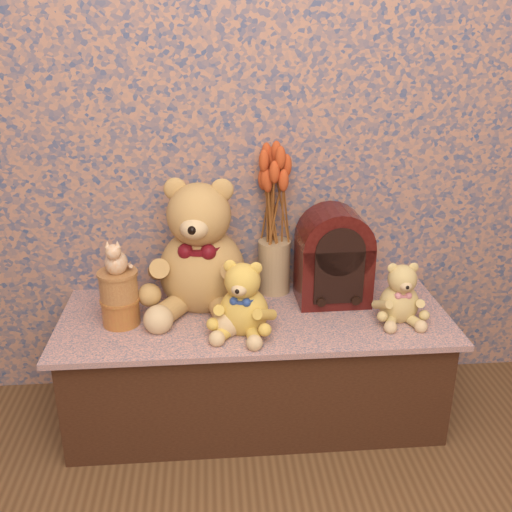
% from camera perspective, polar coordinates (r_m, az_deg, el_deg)
% --- Properties ---
extents(display_shelf, '(1.34, 0.53, 0.41)m').
position_cam_1_polar(display_shelf, '(2.12, -0.11, -10.73)').
color(display_shelf, '#364E6E').
rests_on(display_shelf, ground).
extents(teddy_large, '(0.47, 0.53, 0.50)m').
position_cam_1_polar(teddy_large, '(2.00, -5.44, 1.72)').
color(teddy_large, '#A57940').
rests_on(teddy_large, display_shelf).
extents(teddy_medium, '(0.28, 0.30, 0.27)m').
position_cam_1_polar(teddy_medium, '(1.86, -1.24, -3.71)').
color(teddy_medium, '#BC8C35').
rests_on(teddy_medium, display_shelf).
extents(teddy_small, '(0.18, 0.21, 0.22)m').
position_cam_1_polar(teddy_small, '(2.00, 14.03, -3.17)').
color(teddy_small, tan).
rests_on(teddy_small, display_shelf).
extents(cathedral_radio, '(0.26, 0.19, 0.35)m').
position_cam_1_polar(cathedral_radio, '(2.07, 7.65, 0.06)').
color(cathedral_radio, '#3C0B0A').
rests_on(cathedral_radio, display_shelf).
extents(ceramic_vase, '(0.14, 0.14, 0.20)m').
position_cam_1_polar(ceramic_vase, '(2.15, 1.80, -1.02)').
color(ceramic_vase, tan).
rests_on(ceramic_vase, display_shelf).
extents(dried_stalks, '(0.31, 0.31, 0.46)m').
position_cam_1_polar(dried_stalks, '(2.05, 1.91, 7.46)').
color(dried_stalks, '#C5471F').
rests_on(dried_stalks, ceramic_vase).
extents(biscuit_tin_lower, '(0.13, 0.13, 0.09)m').
position_cam_1_polar(biscuit_tin_lower, '(1.99, -13.17, -5.33)').
color(biscuit_tin_lower, gold).
rests_on(biscuit_tin_lower, display_shelf).
extents(biscuit_tin_upper, '(0.13, 0.13, 0.10)m').
position_cam_1_polar(biscuit_tin_upper, '(1.95, -13.40, -2.89)').
color(biscuit_tin_upper, tan).
rests_on(biscuit_tin_upper, biscuit_tin_lower).
extents(cat_figurine, '(0.09, 0.10, 0.12)m').
position_cam_1_polar(cat_figurine, '(1.91, -13.68, 0.09)').
color(cat_figurine, silver).
rests_on(cat_figurine, biscuit_tin_upper).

